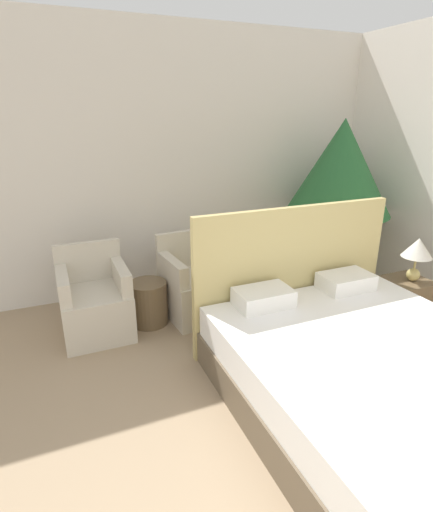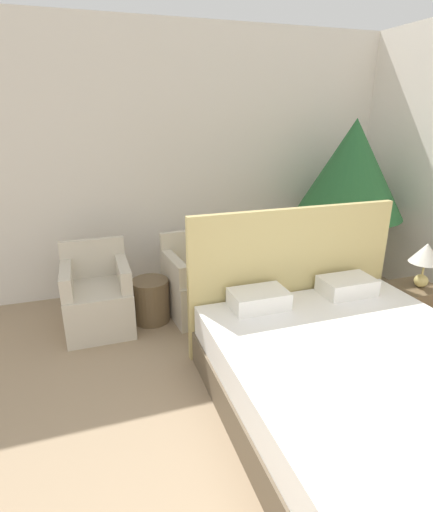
# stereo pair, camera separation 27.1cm
# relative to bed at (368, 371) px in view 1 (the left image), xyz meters

# --- Properties ---
(wall_back) EXTENTS (10.00, 0.06, 2.90)m
(wall_back) POSITION_rel_bed_xyz_m (-0.83, 2.65, 1.16)
(wall_back) COLOR silver
(wall_back) RESTS_ON ground_plane
(bed) EXTENTS (1.88, 2.18, 1.25)m
(bed) POSITION_rel_bed_xyz_m (0.00, 0.00, 0.00)
(bed) COLOR brown
(bed) RESTS_ON ground_plane
(armchair_near_window_left) EXTENTS (0.62, 0.65, 0.83)m
(armchair_near_window_left) POSITION_rel_bed_xyz_m (-1.64, 1.78, 0.00)
(armchair_near_window_left) COLOR beige
(armchair_near_window_left) RESTS_ON ground_plane
(armchair_near_window_right) EXTENTS (0.67, 0.70, 0.83)m
(armchair_near_window_right) POSITION_rel_bed_xyz_m (-0.64, 1.78, 0.00)
(armchair_near_window_right) COLOR beige
(armchair_near_window_right) RESTS_ON ground_plane
(potted_palm) EXTENTS (1.20, 1.20, 1.94)m
(potted_palm) POSITION_rel_bed_xyz_m (1.18, 1.92, 1.09)
(potted_palm) COLOR beige
(potted_palm) RESTS_ON ground_plane
(nightstand) EXTENTS (0.40, 0.40, 0.46)m
(nightstand) POSITION_rel_bed_xyz_m (1.20, 0.80, -0.05)
(nightstand) COLOR brown
(nightstand) RESTS_ON ground_plane
(table_lamp) EXTENTS (0.28, 0.28, 0.43)m
(table_lamp) POSITION_rel_bed_xyz_m (1.22, 0.77, 0.48)
(table_lamp) COLOR tan
(table_lamp) RESTS_ON nightstand
(side_table) EXTENTS (0.37, 0.37, 0.44)m
(side_table) POSITION_rel_bed_xyz_m (-1.14, 1.78, -0.07)
(side_table) COLOR brown
(side_table) RESTS_ON ground_plane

